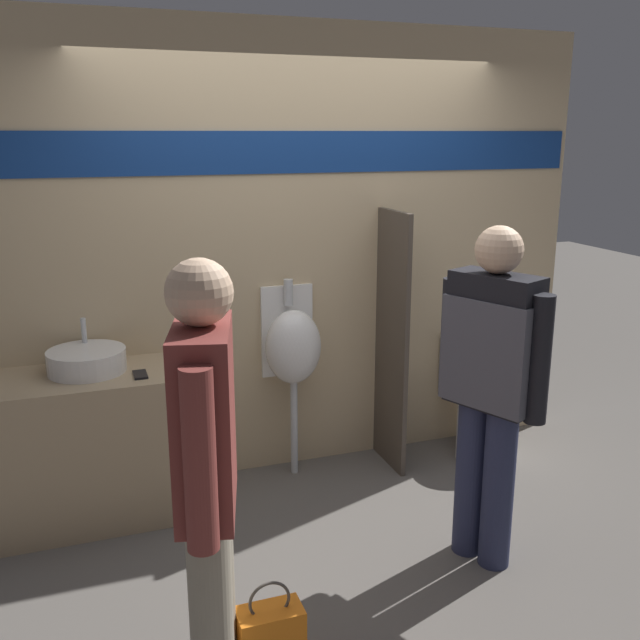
% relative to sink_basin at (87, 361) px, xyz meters
% --- Properties ---
extents(ground_plane, '(16.00, 16.00, 0.00)m').
position_rel_sink_basin_xyz_m(ground_plane, '(1.26, -0.35, -0.89)').
color(ground_plane, '#5B5651').
extents(display_wall, '(3.76, 0.07, 2.70)m').
position_rel_sink_basin_xyz_m(display_wall, '(1.26, 0.25, 0.47)').
color(display_wall, tan).
rests_on(display_wall, ground_plane).
extents(sink_counter, '(1.03, 0.54, 0.83)m').
position_rel_sink_basin_xyz_m(sink_counter, '(-0.05, -0.06, -0.48)').
color(sink_counter, tan).
rests_on(sink_counter, ground_plane).
extents(sink_basin, '(0.41, 0.41, 0.26)m').
position_rel_sink_basin_xyz_m(sink_basin, '(0.00, 0.00, 0.00)').
color(sink_basin, white).
rests_on(sink_basin, sink_counter).
extents(cell_phone, '(0.07, 0.14, 0.01)m').
position_rel_sink_basin_xyz_m(cell_phone, '(0.26, -0.16, -0.06)').
color(cell_phone, black).
rests_on(cell_phone, sink_counter).
extents(divider_near_counter, '(0.03, 0.42, 1.63)m').
position_rel_sink_basin_xyz_m(divider_near_counter, '(1.80, 0.00, -0.08)').
color(divider_near_counter, '#4C4238').
rests_on(divider_near_counter, ground_plane).
extents(urinal_near_counter, '(0.34, 0.27, 1.22)m').
position_rel_sink_basin_xyz_m(urinal_near_counter, '(1.18, 0.09, -0.07)').
color(urinal_near_counter, silver).
rests_on(urinal_near_counter, ground_plane).
extents(toilet, '(0.39, 0.56, 0.91)m').
position_rel_sink_basin_xyz_m(toilet, '(2.42, -0.08, -0.59)').
color(toilet, white).
rests_on(toilet, ground_plane).
extents(person_in_vest, '(0.37, 0.55, 1.67)m').
position_rel_sink_basin_xyz_m(person_in_vest, '(1.79, -1.12, 0.08)').
color(person_in_vest, '#282D4C').
rests_on(person_in_vest, ground_plane).
extents(person_with_lanyard, '(0.29, 0.58, 1.69)m').
position_rel_sink_basin_xyz_m(person_with_lanyard, '(0.34, -1.63, 0.04)').
color(person_with_lanyard, gray).
rests_on(person_with_lanyard, ground_plane).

